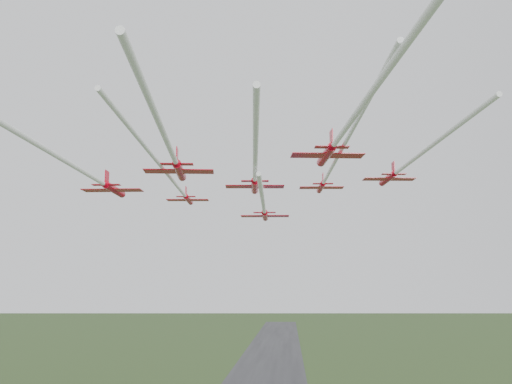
# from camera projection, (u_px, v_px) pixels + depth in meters

# --- Properties ---
(runway) EXTENTS (38.00, 900.00, 0.04)m
(runway) POSITION_uv_depth(u_px,v_px,m) (268.00, 371.00, 290.71)
(runway) COLOR #303032
(runway) RESTS_ON ground
(jet_lead) EXTENTS (9.90, 50.12, 2.96)m
(jet_lead) POSITION_uv_depth(u_px,v_px,m) (264.00, 209.00, 107.93)
(jet_lead) COLOR #C50015
(jet_row2_left) EXTENTS (7.90, 65.85, 2.35)m
(jet_row2_left) POSITION_uv_depth(u_px,v_px,m) (173.00, 181.00, 89.07)
(jet_row2_left) COLOR #C50015
(jet_row2_right) EXTENTS (8.10, 68.47, 2.41)m
(jet_row2_right) POSITION_uv_depth(u_px,v_px,m) (333.00, 164.00, 85.75)
(jet_row2_right) COLOR #C50015
(jet_row3_left) EXTENTS (9.43, 57.58, 2.83)m
(jet_row3_left) POSITION_uv_depth(u_px,v_px,m) (85.00, 173.00, 77.51)
(jet_row3_left) COLOR #C50015
(jet_row3_mid) EXTENTS (9.50, 52.76, 2.81)m
(jet_row3_mid) POSITION_uv_depth(u_px,v_px,m) (255.00, 171.00, 80.56)
(jet_row3_mid) COLOR #C50015
(jet_row3_right) EXTENTS (8.63, 47.29, 2.54)m
(jet_row3_right) POSITION_uv_depth(u_px,v_px,m) (406.00, 165.00, 83.98)
(jet_row3_right) COLOR #C50015
(jet_row4_left) EXTENTS (10.00, 51.31, 2.94)m
(jet_row4_left) POSITION_uv_depth(u_px,v_px,m) (172.00, 153.00, 70.41)
(jet_row4_left) COLOR #C50015
(jet_row4_right) EXTENTS (11.71, 68.83, 2.97)m
(jet_row4_right) POSITION_uv_depth(u_px,v_px,m) (354.00, 117.00, 60.79)
(jet_row4_right) COLOR #C50015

